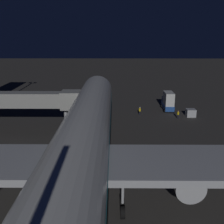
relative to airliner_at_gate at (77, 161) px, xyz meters
name	(u,v)px	position (x,y,z in m)	size (l,w,h in m)	color
ground_plane	(90,158)	(0.00, -12.49, -5.73)	(320.00, 320.00, 0.00)	#383533
airliner_at_gate	(77,161)	(0.00, 0.00, 0.00)	(56.32, 70.18, 18.84)	silver
jet_bridge	(17,100)	(13.36, -23.06, 0.11)	(25.24, 3.40, 7.37)	#9E9E99
catering_truck	(168,101)	(-15.59, -37.41, -3.62)	(2.36, 5.74, 4.29)	#234C9E
baggage_container_mid_row	(191,113)	(-19.51, -32.54, -4.93)	(1.89, 1.76, 1.60)	#B7BABF
ground_crew_by_belt_loader	(140,111)	(-8.88, -33.54, -4.73)	(0.40, 0.40, 1.81)	black
ground_crew_marshaller_fwd	(178,114)	(-16.51, -31.05, -4.78)	(0.40, 0.40, 1.72)	black
traffic_cone_nose_port	(109,113)	(-2.20, -33.74, -5.45)	(0.36, 0.36, 0.55)	orange
traffic_cone_nose_starboard	(88,113)	(2.20, -33.74, -5.45)	(0.36, 0.36, 0.55)	orange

